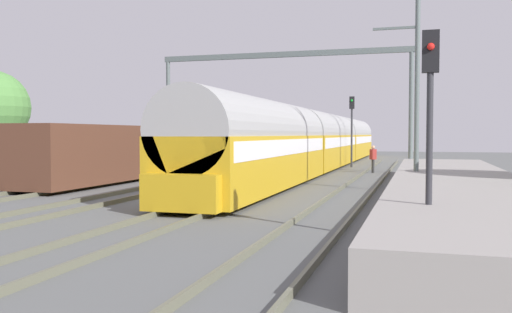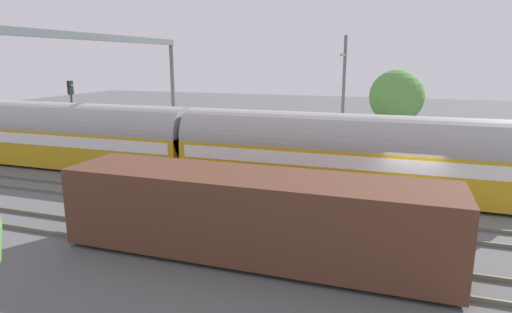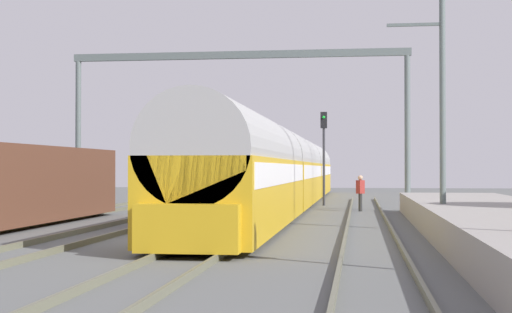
% 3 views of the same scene
% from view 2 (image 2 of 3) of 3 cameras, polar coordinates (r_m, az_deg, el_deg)
% --- Properties ---
extents(ground, '(120.00, 120.00, 0.00)m').
position_cam_2_polar(ground, '(20.19, 19.64, -6.97)').
color(ground, '#5A5D5C').
extents(track_far_west, '(1.52, 60.00, 0.16)m').
position_cam_2_polar(track_far_west, '(14.40, 19.95, -14.79)').
color(track_far_west, '#62624F').
rests_on(track_far_west, ground).
extents(track_west, '(1.52, 60.00, 0.16)m').
position_cam_2_polar(track_west, '(18.21, 19.74, -8.87)').
color(track_west, '#62624F').
rests_on(track_west, ground).
extents(track_east, '(1.52, 60.00, 0.16)m').
position_cam_2_polar(track_east, '(22.14, 19.60, -5.02)').
color(track_east, '#62624F').
rests_on(track_east, ground).
extents(track_far_east, '(1.52, 60.00, 0.16)m').
position_cam_2_polar(track_far_east, '(26.15, 19.51, -2.34)').
color(track_far_east, '#62624F').
rests_on(track_far_east, ground).
extents(platform, '(4.40, 28.00, 0.90)m').
position_cam_2_polar(platform, '(29.80, 15.66, 0.44)').
color(platform, gray).
rests_on(platform, ground).
extents(passenger_train, '(2.93, 49.20, 3.82)m').
position_cam_2_polar(passenger_train, '(28.94, -23.36, 2.59)').
color(passenger_train, gold).
rests_on(passenger_train, ground).
extents(freight_car, '(2.80, 13.00, 2.70)m').
position_cam_2_polar(freight_car, '(14.50, -0.44, -7.76)').
color(freight_car, '#563323').
rests_on(freight_car, ground).
extents(person_crossing, '(0.43, 0.47, 1.73)m').
position_cam_2_polar(person_crossing, '(29.73, -12.11, 1.75)').
color(person_crossing, '#2C2C2C').
rests_on(person_crossing, ground).
extents(railway_signal_far, '(0.36, 0.30, 5.18)m').
position_cam_2_polar(railway_signal_far, '(31.06, -23.09, 5.74)').
color(railway_signal_far, '#2D2D33').
rests_on(railway_signal_far, ground).
extents(catenary_gantry, '(16.88, 0.28, 7.86)m').
position_cam_2_polar(catenary_gantry, '(24.53, -20.68, 10.47)').
color(catenary_gantry, '#576362').
rests_on(catenary_gantry, ground).
extents(catenary_pole_east_mid, '(1.90, 0.20, 8.00)m').
position_cam_2_polar(catenary_pole_east_mid, '(28.00, 11.43, 7.56)').
color(catenary_pole_east_mid, '#576362').
rests_on(catenary_pole_east_mid, ground).
extents(tree_east_background, '(4.09, 4.09, 5.81)m').
position_cam_2_polar(tree_east_background, '(34.72, 18.07, 7.50)').
color(tree_east_background, '#4C3826').
rests_on(tree_east_background, ground).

